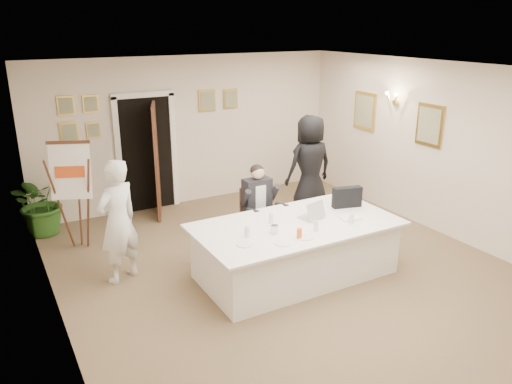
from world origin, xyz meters
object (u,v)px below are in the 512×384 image
object	(u,v)px
standing_woman	(310,166)
laptop_bag	(347,197)
oj_glass	(299,233)
steel_jug	(274,229)
conference_table	(296,249)
standing_man	(118,222)
seated_man	(259,207)
flip_chart	(76,201)
paper_stack	(350,218)
laptop	(311,208)
potted_palm	(42,201)

from	to	relation	value
standing_woman	laptop_bag	world-z (taller)	standing_woman
oj_glass	steel_jug	size ratio (longest dim) A/B	1.18
conference_table	standing_woman	size ratio (longest dim) A/B	1.52
standing_man	seated_man	bearing A→B (deg)	153.72
seated_man	flip_chart	size ratio (longest dim) A/B	0.80
standing_woman	steel_jug	world-z (taller)	standing_woman
oj_glass	steel_jug	distance (m)	0.35
laptop_bag	steel_jug	size ratio (longest dim) A/B	3.95
seated_man	laptop_bag	distance (m)	1.35
conference_table	standing_woman	bearing A→B (deg)	50.60
standing_woman	paper_stack	bearing A→B (deg)	70.71
flip_chart	standing_man	size ratio (longest dim) A/B	0.99
conference_table	flip_chart	size ratio (longest dim) A/B	1.65
oj_glass	laptop	bearing A→B (deg)	43.63
conference_table	oj_glass	xyz separation A→B (m)	(-0.24, -0.43, 0.45)
standing_woman	paper_stack	xyz separation A→B (m)	(-0.79, -2.10, -0.13)
flip_chart	laptop	bearing A→B (deg)	-39.87
flip_chart	standing_man	xyz separation A→B (m)	(0.31, -1.33, 0.07)
standing_woman	laptop_bag	xyz separation A→B (m)	(-0.53, -1.70, 0.01)
potted_palm	laptop	bearing A→B (deg)	-45.50
seated_man	potted_palm	bearing A→B (deg)	138.05
laptop_bag	steel_jug	xyz separation A→B (m)	(-1.44, -0.31, -0.10)
laptop	paper_stack	xyz separation A→B (m)	(0.44, -0.32, -0.13)
standing_woman	oj_glass	distance (m)	2.91
laptop	steel_jug	bearing A→B (deg)	-176.62
seated_man	standing_woman	size ratio (longest dim) A/B	0.74
standing_woman	laptop	size ratio (longest dim) A/B	5.17
seated_man	flip_chart	xyz separation A→B (m)	(-2.45, 1.35, 0.10)
laptop_bag	steel_jug	distance (m)	1.47
laptop_bag	flip_chart	bearing A→B (deg)	161.92
seated_man	potted_palm	size ratio (longest dim) A/B	1.22
standing_woman	potted_palm	world-z (taller)	standing_woman
conference_table	laptop_bag	distance (m)	1.15
seated_man	standing_woman	world-z (taller)	standing_woman
seated_man	paper_stack	bearing A→B (deg)	-63.26
laptop_bag	paper_stack	world-z (taller)	laptop_bag
laptop	flip_chart	bearing A→B (deg)	126.01
conference_table	paper_stack	bearing A→B (deg)	-17.42
seated_man	laptop	bearing A→B (deg)	-75.90
paper_stack	steel_jug	world-z (taller)	steel_jug
standing_woman	oj_glass	bearing A→B (deg)	53.61
laptop_bag	standing_man	bearing A→B (deg)	178.85
flip_chart	paper_stack	distance (m)	4.13
conference_table	potted_palm	world-z (taller)	potted_palm
standing_man	potted_palm	size ratio (longest dim) A/B	1.53
laptop	oj_glass	world-z (taller)	laptop
potted_palm	oj_glass	xyz separation A→B (m)	(2.60, -3.72, 0.28)
paper_stack	oj_glass	world-z (taller)	oj_glass
seated_man	steel_jug	distance (m)	1.27
laptop	conference_table	bearing A→B (deg)	-177.26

